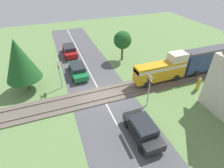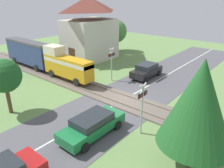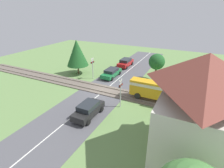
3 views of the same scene
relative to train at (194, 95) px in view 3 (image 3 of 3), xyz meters
The scene contains 13 objects.
ground_plane 11.17m from the train, 90.00° to the right, with size 60.00×60.00×0.00m, color #66894C.
road_surface 11.17m from the train, 90.00° to the right, with size 48.00×6.40×0.02m.
track_bed 11.16m from the train, 90.00° to the right, with size 2.80×48.00×0.24m.
train is the anchor object (origin of this frame).
car_near_crossing 13.49m from the train, 112.07° to the right, with size 4.54×1.88×1.36m.
car_far_side 11.41m from the train, 57.50° to the right, with size 4.06×1.83×1.49m.
car_behind_queue 16.72m from the train, 131.70° to the right, with size 4.45×1.87×1.49m.
crossing_signal_west_approach 15.00m from the train, 101.47° to the right, with size 0.90×0.18×3.45m.
crossing_signal_east_approach 7.93m from the train, 67.88° to the right, with size 0.90×0.18×3.45m.
station_building 7.77m from the train, ahead, with size 7.07×5.15×8.11m.
pedestrian_by_station 3.04m from the train, 18.46° to the right, with size 0.39×0.39×1.58m.
tree_roadside_hedge 9.07m from the train, 140.47° to the right, with size 2.42×2.42×4.15m.
tree_beyond_track 18.68m from the train, 102.03° to the right, with size 3.56×3.56×5.77m.
Camera 3 is at (18.90, 10.50, 10.55)m, focal length 28.00 mm.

